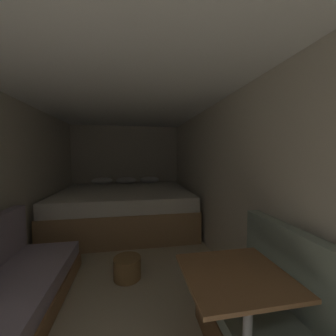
% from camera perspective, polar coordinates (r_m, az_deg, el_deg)
% --- Properties ---
extents(ground_plane, '(7.16, 7.16, 0.00)m').
position_cam_1_polar(ground_plane, '(2.88, -13.14, -26.23)').
color(ground_plane, beige).
extents(wall_back, '(2.68, 0.05, 2.14)m').
position_cam_1_polar(wall_back, '(5.11, -11.76, -0.35)').
color(wall_back, beige).
rests_on(wall_back, ground).
extents(wall_right, '(0.05, 5.16, 2.14)m').
position_cam_1_polar(wall_right, '(2.77, 14.82, -3.90)').
color(wall_right, beige).
rests_on(wall_right, ground).
extents(ceiling_slab, '(2.68, 5.16, 0.05)m').
position_cam_1_polar(ceiling_slab, '(2.60, -13.92, 20.03)').
color(ceiling_slab, white).
rests_on(ceiling_slab, wall_left).
extents(bed, '(2.46, 2.04, 0.91)m').
position_cam_1_polar(bed, '(4.16, -12.08, -11.01)').
color(bed, tan).
rests_on(bed, ground).
extents(dinette_table, '(0.62, 0.57, 0.72)m').
position_cam_1_polar(dinette_table, '(1.50, 18.55, -30.25)').
color(dinette_table, brown).
rests_on(dinette_table, ground).
extents(wicker_basket, '(0.32, 0.32, 0.24)m').
position_cam_1_polar(wicker_basket, '(2.65, -11.55, -26.13)').
color(wicker_basket, olive).
rests_on(wicker_basket, ground).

